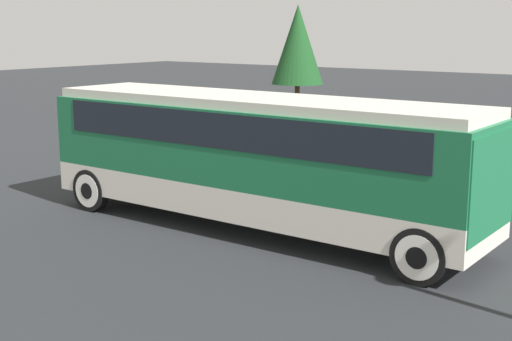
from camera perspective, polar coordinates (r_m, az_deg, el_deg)
The scene contains 5 objects.
ground_plane at distance 17.11m, azimuth -0.00°, elevation -4.70°, with size 120.00×120.00×0.00m, color #26282B.
tour_bus at distance 16.62m, azimuth 0.27°, elevation 1.63°, with size 11.16×2.68×3.18m.
parked_car_near at distance 23.51m, azimuth 14.58°, elevation 1.20°, with size 4.61×1.89×1.47m.
parked_car_mid at distance 25.16m, azimuth 0.35°, elevation 2.16°, with size 4.62×1.87×1.38m.
tree_center at distance 40.30m, azimuth 3.36°, elevation 10.02°, with size 2.89×2.89×5.96m.
Camera 1 is at (9.78, -13.21, 4.76)m, focal length 50.00 mm.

